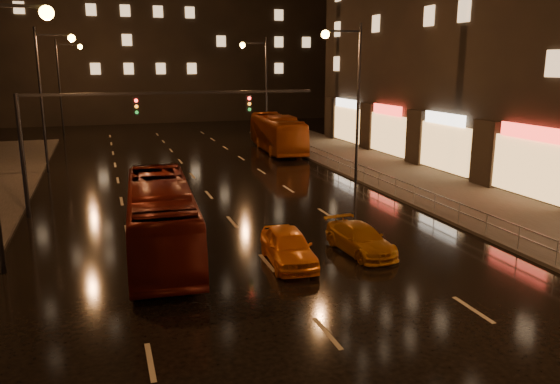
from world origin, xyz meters
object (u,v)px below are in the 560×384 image
at_px(bus_red, 161,217).
at_px(taxi_far, 360,239).
at_px(taxi_near, 288,246).
at_px(bus_curb, 277,133).

distance_m(bus_red, taxi_far, 8.20).
relative_size(bus_red, taxi_far, 2.70).
relative_size(taxi_near, taxi_far, 1.03).
distance_m(taxi_near, taxi_far, 3.24).
xyz_separation_m(bus_red, taxi_far, (7.74, -2.55, -0.92)).
xyz_separation_m(bus_red, bus_curb, (12.74, 24.19, 0.10)).
bearing_deg(taxi_far, bus_curb, 74.47).
bearing_deg(taxi_far, bus_red, 156.79).
height_order(bus_red, taxi_far, bus_red).
relative_size(bus_curb, taxi_far, 2.89).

